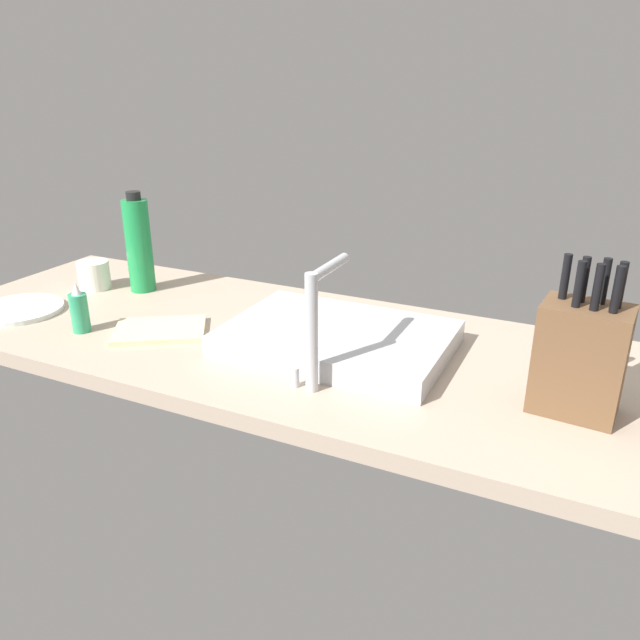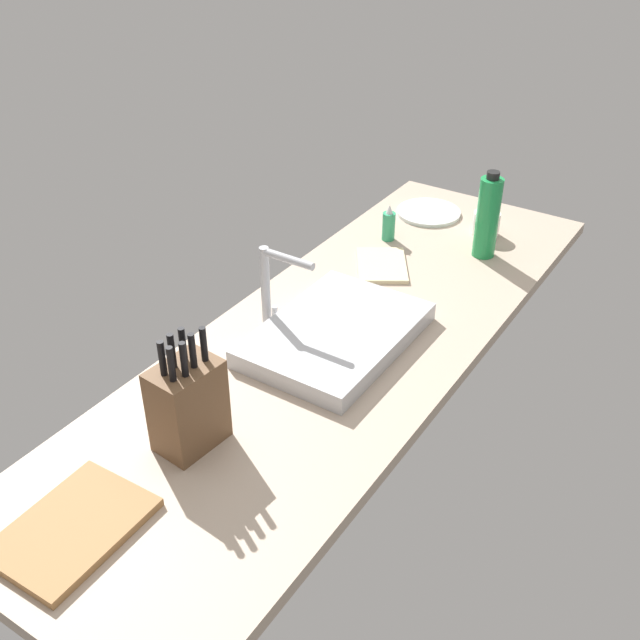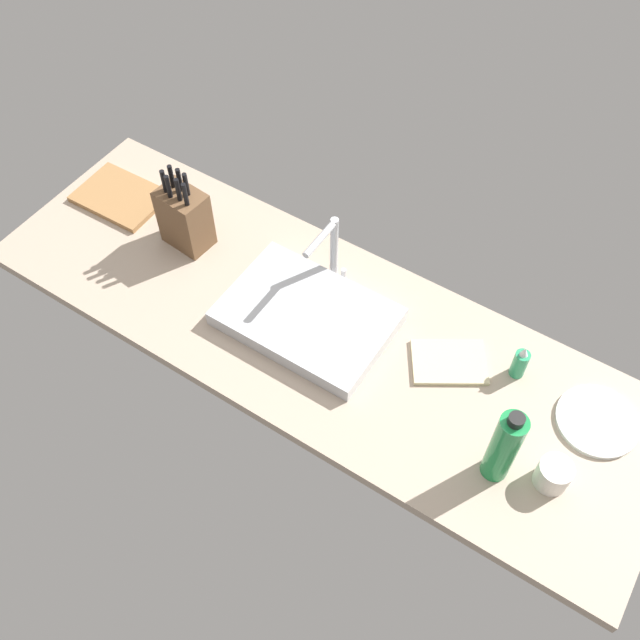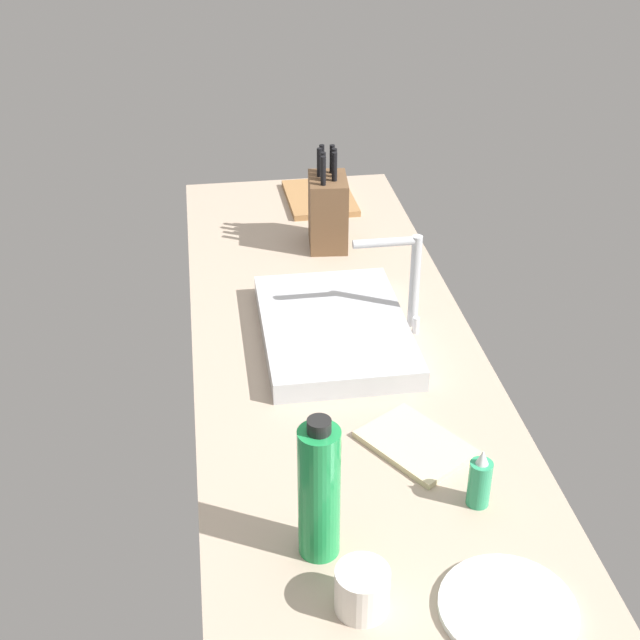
{
  "view_description": "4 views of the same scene",
  "coord_description": "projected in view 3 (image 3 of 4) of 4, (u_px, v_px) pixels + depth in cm",
  "views": [
    {
      "loc": [
        -51.86,
        111.54,
        59.17
      ],
      "look_at": [
        -0.43,
        4.03,
        11.3
      ],
      "focal_mm": 34.78,
      "sensor_mm": 36.0,
      "label": 1
    },
    {
      "loc": [
        -136.71,
        -82.69,
        113.92
      ],
      "look_at": [
        -2.74,
        4.75,
        8.59
      ],
      "focal_mm": 42.54,
      "sensor_mm": 36.0,
      "label": 2
    },
    {
      "loc": [
        65.91,
        -99.12,
        169.19
      ],
      "look_at": [
        3.82,
        -3.37,
        12.88
      ],
      "focal_mm": 40.23,
      "sensor_mm": 36.0,
      "label": 3
    },
    {
      "loc": [
        163.67,
        -27.62,
        110.61
      ],
      "look_at": [
        5.08,
        -4.39,
        13.44
      ],
      "focal_mm": 48.79,
      "sensor_mm": 36.0,
      "label": 4
    }
  ],
  "objects": [
    {
      "name": "countertop_slab",
      "position": [
        315.0,
        329.0,
        2.05
      ],
      "size": [
        199.93,
        64.76,
        3.5
      ],
      "primitive_type": "cube",
      "color": "tan",
      "rests_on": "ground"
    },
    {
      "name": "sink_basin",
      "position": [
        308.0,
        316.0,
        2.03
      ],
      "size": [
        47.05,
        32.57,
        4.83
      ],
      "primitive_type": "cube",
      "color": "#B7BABF",
      "rests_on": "countertop_slab"
    },
    {
      "name": "faucet",
      "position": [
        331.0,
        247.0,
        2.03
      ],
      "size": [
        5.5,
        15.8,
        23.03
      ],
      "color": "#B7BABF",
      "rests_on": "countertop_slab"
    },
    {
      "name": "knife_block",
      "position": [
        185.0,
        217.0,
        2.15
      ],
      "size": [
        15.19,
        11.35,
        27.53
      ],
      "rotation": [
        0.0,
        0.0,
        -0.09
      ],
      "color": "brown",
      "rests_on": "countertop_slab"
    },
    {
      "name": "cutting_board",
      "position": [
        120.0,
        197.0,
        2.33
      ],
      "size": [
        28.21,
        20.61,
        1.8
      ],
      "primitive_type": "cube",
      "rotation": [
        0.0,
        0.0,
        0.03
      ],
      "color": "#9E7042",
      "rests_on": "countertop_slab"
    },
    {
      "name": "soap_bottle",
      "position": [
        520.0,
        363.0,
        1.91
      ],
      "size": [
        4.09,
        4.09,
        11.82
      ],
      "color": "#2D9966",
      "rests_on": "countertop_slab"
    },
    {
      "name": "water_bottle",
      "position": [
        504.0,
        447.0,
        1.68
      ],
      "size": [
        6.86,
        6.86,
        26.86
      ],
      "color": "#1E8E47",
      "rests_on": "countertop_slab"
    },
    {
      "name": "dinner_plate",
      "position": [
        597.0,
        421.0,
        1.85
      ],
      "size": [
        21.39,
        21.39,
        1.2
      ],
      "primitive_type": "cylinder",
      "color": "silver",
      "rests_on": "countertop_slab"
    },
    {
      "name": "dish_towel",
      "position": [
        449.0,
        362.0,
        1.96
      ],
      "size": [
        24.81,
        23.0,
        1.2
      ],
      "primitive_type": "cube",
      "rotation": [
        0.0,
        0.0,
        0.57
      ],
      "color": "beige",
      "rests_on": "countertop_slab"
    },
    {
      "name": "coffee_mug",
      "position": [
        553.0,
        474.0,
        1.73
      ],
      "size": [
        8.49,
        8.49,
        7.66
      ],
      "primitive_type": "cylinder",
      "color": "silver",
      "rests_on": "countertop_slab"
    }
  ]
}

